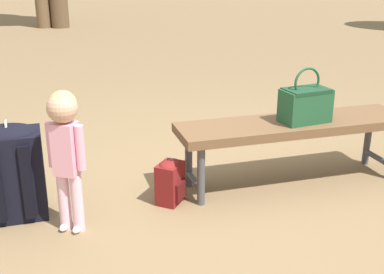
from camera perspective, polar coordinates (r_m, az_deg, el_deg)
ground_plane at (r=3.28m, az=2.99°, el=-6.98°), size 40.00×40.00×0.00m
park_bench at (r=3.42m, az=11.60°, el=0.93°), size 1.64×0.60×0.45m
handbag at (r=3.37m, az=12.86°, el=3.77°), size 0.32×0.18×0.37m
child_standing at (r=2.78m, az=-14.31°, el=-0.40°), size 0.18×0.17×0.82m
backpack_large at (r=3.13m, az=-19.92°, el=-3.45°), size 0.39×0.35×0.61m
backpack_small at (r=3.16m, az=-2.51°, el=-4.98°), size 0.22×0.22×0.30m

